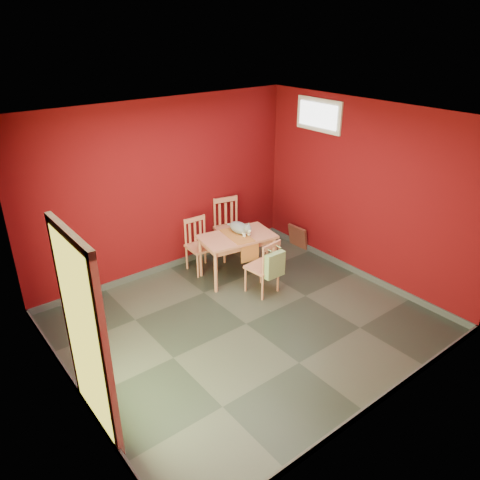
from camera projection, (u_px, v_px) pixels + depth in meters
ground at (246, 324)px, 6.25m from camera, size 4.50×4.50×0.00m
room_shell at (246, 321)px, 6.23m from camera, size 4.50×4.50×4.50m
doorway at (83, 331)px, 4.24m from camera, size 0.06×1.01×2.13m
window at (319, 115)px, 7.20m from camera, size 0.05×0.90×0.50m
outlet_plate at (246, 227)px, 8.42m from camera, size 0.08×0.02×0.12m
dining_table at (237, 241)px, 7.16m from camera, size 1.21×0.83×0.70m
table_runner at (241, 241)px, 7.07m from camera, size 0.40×0.67×0.32m
chair_far_left at (200, 244)px, 7.43m from camera, size 0.43×0.43×0.87m
chair_far_right at (229, 227)px, 7.88m from camera, size 0.56×0.56×1.00m
chair_near at (264, 266)px, 6.79m from camera, size 0.44×0.44×0.85m
tote_bag at (275, 265)px, 6.60m from camera, size 0.31×0.19×0.44m
cat at (239, 226)px, 7.18m from camera, size 0.46×0.51×0.23m
picture_frame at (298, 237)px, 8.28m from camera, size 0.14×0.40×0.40m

